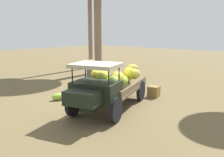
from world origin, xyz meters
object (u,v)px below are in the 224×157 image
at_px(farmer, 92,76).
at_px(wooden_crate, 154,92).
at_px(truck, 108,85).
at_px(loose_banana_bunch, 59,97).

xyz_separation_m(farmer, wooden_crate, (-1.80, 2.09, -0.71)).
relative_size(truck, wooden_crate, 9.78).
xyz_separation_m(truck, loose_banana_bunch, (0.37, -2.48, -0.79)).
xyz_separation_m(farmer, loose_banana_bunch, (1.33, -0.67, -0.80)).
bearing_deg(loose_banana_bunch, farmer, 153.31).
bearing_deg(loose_banana_bunch, wooden_crate, 138.55).
height_order(farmer, wooden_crate, farmer).
distance_m(truck, farmer, 2.05).
xyz_separation_m(truck, farmer, (-0.96, -1.81, 0.01)).
bearing_deg(truck, farmer, -136.04).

